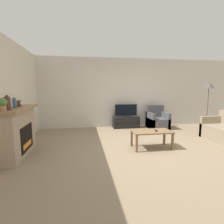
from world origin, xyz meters
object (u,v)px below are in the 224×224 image
object	(u,v)px
coffee_table	(152,133)
remote	(156,131)
mantel_vase_centre_left	(14,103)
mantel_clock	(19,103)
armchair	(157,121)
floor_lamp	(209,88)
mantel_vase_left	(7,103)
tv	(126,111)
potted_plant	(3,104)
fireplace	(18,131)
tv_stand	(126,122)

from	to	relation	value
coffee_table	remote	size ratio (longest dim) A/B	6.54
mantel_vase_centre_left	mantel_clock	size ratio (longest dim) A/B	1.59
armchair	floor_lamp	xyz separation A→B (m)	(1.39, -0.94, 1.24)
mantel_vase_left	mantel_clock	bearing A→B (deg)	89.93
mantel_vase_centre_left	tv	distance (m)	4.01
potted_plant	fireplace	bearing A→B (deg)	91.42
tv_stand	fireplace	bearing A→B (deg)	-142.70
potted_plant	armchair	xyz separation A→B (m)	(4.27, 2.77, -0.96)
tv	floor_lamp	world-z (taller)	floor_lamp
mantel_vase_centre_left	tv_stand	distance (m)	4.10
armchair	tv	bearing A→B (deg)	166.59
remote	floor_lamp	xyz separation A→B (m)	(2.37, 1.22, 1.07)
mantel_vase_left	tv	bearing A→B (deg)	42.61
potted_plant	tv_stand	size ratio (longest dim) A/B	0.25
armchair	remote	xyz separation A→B (m)	(-0.98, -2.16, 0.18)
potted_plant	tv_stand	world-z (taller)	potted_plant
mantel_clock	fireplace	bearing A→B (deg)	-96.29
potted_plant	tv	size ratio (longest dim) A/B	0.29
fireplace	coffee_table	world-z (taller)	fireplace
mantel_vase_centre_left	armchair	size ratio (longest dim) A/B	0.27
potted_plant	mantel_vase_centre_left	bearing A→B (deg)	90.00
mantel_vase_centre_left	mantel_clock	distance (m)	0.28
tv_stand	mantel_vase_left	bearing A→B (deg)	-137.37
mantel_vase_centre_left	remote	xyz separation A→B (m)	(3.29, 0.05, -0.76)
fireplace	potted_plant	xyz separation A→B (m)	(0.02, -0.68, 0.69)
mantel_vase_left	mantel_clock	size ratio (longest dim) A/B	2.00
fireplace	mantel_clock	size ratio (longest dim) A/B	10.64
fireplace	tv	size ratio (longest dim) A/B	1.84
tv_stand	remote	xyz separation A→B (m)	(0.19, -2.44, 0.24)
mantel_clock	floor_lamp	xyz separation A→B (m)	(5.66, 0.99, 0.35)
tv_stand	floor_lamp	xyz separation A→B (m)	(2.56, -1.22, 1.31)
potted_plant	tv	world-z (taller)	potted_plant
mantel_clock	coffee_table	world-z (taller)	mantel_clock
mantel_vase_left	floor_lamp	xyz separation A→B (m)	(5.66, 1.63, 0.28)
mantel_clock	tv	world-z (taller)	mantel_clock
fireplace	mantel_vase_centre_left	size ratio (longest dim) A/B	6.71
mantel_clock	coffee_table	bearing A→B (deg)	-3.67
floor_lamp	remote	bearing A→B (deg)	-152.73
mantel_vase_left	mantel_clock	world-z (taller)	mantel_vase_left
mantel_clock	coffee_table	xyz separation A→B (m)	(3.18, -0.20, -0.79)
fireplace	potted_plant	size ratio (longest dim) A/B	6.35
tv	armchair	bearing A→B (deg)	-13.41
fireplace	tv_stand	world-z (taller)	fireplace
potted_plant	floor_lamp	bearing A→B (deg)	17.92
mantel_vase_centre_left	tv_stand	world-z (taller)	mantel_vase_centre_left
coffee_table	floor_lamp	size ratio (longest dim) A/B	0.58
fireplace	potted_plant	distance (m)	0.97
armchair	coffee_table	world-z (taller)	armchair
tv_stand	mantel_vase_centre_left	bearing A→B (deg)	-141.18
tv_stand	tv	size ratio (longest dim) A/B	1.18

